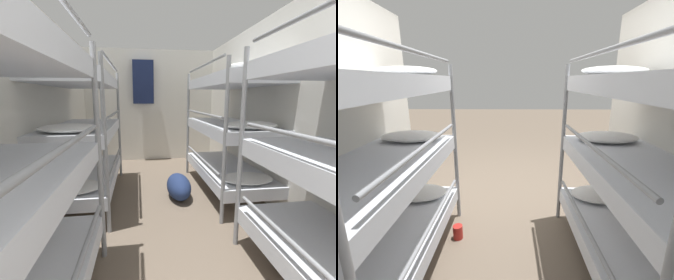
% 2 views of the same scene
% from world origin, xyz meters
% --- Properties ---
extents(ground_plane, '(20.00, 20.00, 0.00)m').
position_xyz_m(ground_plane, '(0.00, 0.00, 0.00)').
color(ground_plane, '#6B5B4C').
extents(bunk_stack_left_near, '(0.80, 1.81, 1.85)m').
position_xyz_m(bunk_stack_left_near, '(-1.00, 1.39, 0.98)').
color(bunk_stack_left_near, gray).
rests_on(bunk_stack_left_near, ground_plane).
extents(bunk_stack_right_near, '(0.80, 1.81, 1.85)m').
position_xyz_m(bunk_stack_right_near, '(1.00, 1.39, 0.98)').
color(bunk_stack_right_near, gray).
rests_on(bunk_stack_right_near, ground_plane).
extents(tin_can, '(0.10, 0.10, 0.15)m').
position_xyz_m(tin_can, '(0.54, 0.98, 0.07)').
color(tin_can, '#AD231E').
rests_on(tin_can, ground_plane).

